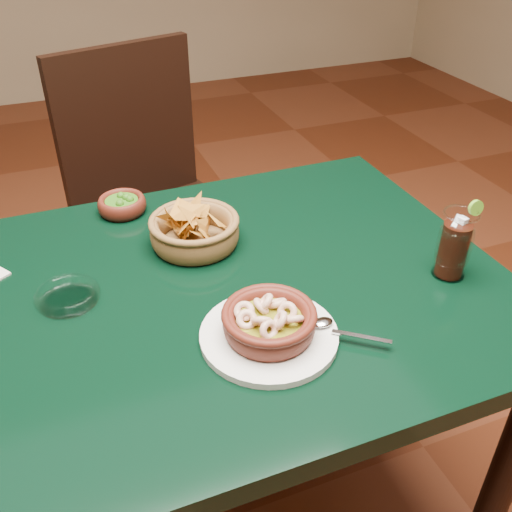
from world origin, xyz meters
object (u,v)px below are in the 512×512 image
object	(u,v)px
shrimp_plate	(269,325)
cola_drink	(454,245)
chip_basket	(194,230)
dining_table	(183,335)
dining_chair	(156,205)

from	to	relation	value
shrimp_plate	cola_drink	xyz separation A→B (m)	(0.38, 0.04, 0.04)
shrimp_plate	cola_drink	bearing A→B (deg)	6.01
chip_basket	dining_table	bearing A→B (deg)	-116.64
dining_chair	shrimp_plate	xyz separation A→B (m)	(0.00, -0.88, 0.24)
shrimp_plate	cola_drink	world-z (taller)	cola_drink
dining_table	chip_basket	distance (m)	0.21
dining_chair	cola_drink	world-z (taller)	dining_chair
shrimp_plate	dining_chair	bearing A→B (deg)	90.01
dining_table	shrimp_plate	bearing A→B (deg)	-57.53
dining_table	cola_drink	world-z (taller)	cola_drink
dining_chair	chip_basket	bearing A→B (deg)	-93.22
shrimp_plate	dining_table	bearing A→B (deg)	122.47
shrimp_plate	chip_basket	xyz separation A→B (m)	(-0.03, 0.31, 0.00)
dining_table	dining_chair	xyz separation A→B (m)	(0.11, 0.71, -0.11)
dining_chair	chip_basket	world-z (taller)	dining_chair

